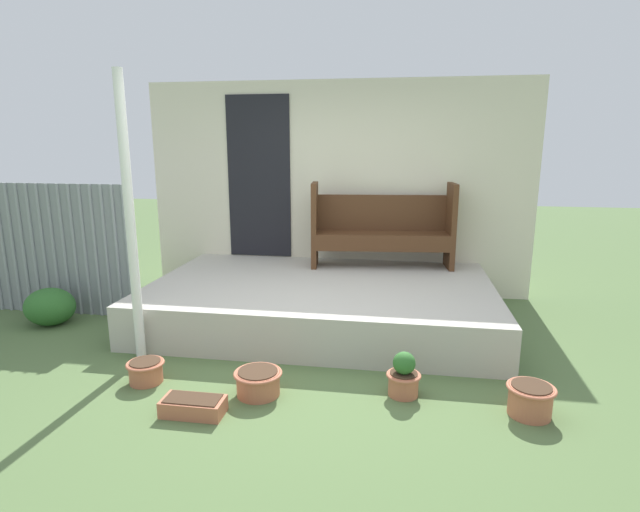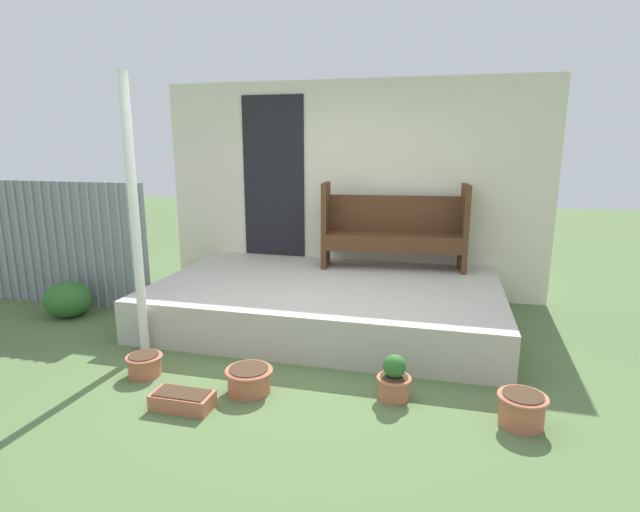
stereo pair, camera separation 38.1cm
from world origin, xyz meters
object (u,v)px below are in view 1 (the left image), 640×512
at_px(bench, 382,226).
at_px(planter_box_rect, 193,406).
at_px(flower_pot_middle, 258,381).
at_px(flower_pot_left, 146,370).
at_px(flower_pot_right, 404,376).
at_px(shrub_by_fence, 50,307).
at_px(support_post, 130,222).
at_px(flower_pot_far_right, 530,399).

height_order(bench, planter_box_rect, bench).
xyz_separation_m(bench, flower_pot_middle, (-0.81, -2.48, -0.81)).
height_order(flower_pot_left, planter_box_rect, flower_pot_left).
xyz_separation_m(flower_pot_right, planter_box_rect, (-1.45, -0.51, -0.09)).
xyz_separation_m(planter_box_rect, shrub_by_fence, (-2.19, 1.45, 0.13)).
bearing_deg(flower_pot_middle, bench, 71.93).
bearing_deg(support_post, flower_pot_middle, -20.96).
bearing_deg(flower_pot_middle, shrub_by_fence, 156.69).
height_order(support_post, planter_box_rect, support_post).
height_order(flower_pot_right, flower_pot_far_right, flower_pot_right).
bearing_deg(flower_pot_right, support_post, 172.65).
bearing_deg(flower_pot_far_right, bench, 114.92).
bearing_deg(planter_box_rect, flower_pot_far_right, 8.95).
distance_m(flower_pot_left, flower_pot_far_right, 2.89).
height_order(flower_pot_left, flower_pot_far_right, flower_pot_far_right).
distance_m(flower_pot_middle, flower_pot_right, 1.10).
bearing_deg(shrub_by_fence, support_post, -25.32).
bearing_deg(flower_pot_far_right, support_post, 172.04).
bearing_deg(bench, support_post, -140.69).
xyz_separation_m(bench, flower_pot_left, (-1.75, -2.43, -0.82)).
xyz_separation_m(flower_pot_left, flower_pot_far_right, (2.89, -0.03, 0.02)).
height_order(support_post, bench, support_post).
relative_size(support_post, flower_pot_left, 8.19).
distance_m(bench, planter_box_rect, 3.18).
relative_size(flower_pot_middle, flower_pot_right, 1.07).
height_order(flower_pot_left, shrub_by_fence, shrub_by_fence).
height_order(flower_pot_right, shrub_by_fence, shrub_by_fence).
relative_size(planter_box_rect, shrub_by_fence, 0.85).
bearing_deg(flower_pot_left, shrub_by_fence, 147.05).
distance_m(support_post, flower_pot_middle, 1.70).
relative_size(bench, flower_pot_far_right, 5.01).
bearing_deg(shrub_by_fence, flower_pot_left, -32.95).
bearing_deg(planter_box_rect, flower_pot_left, 144.86).
distance_m(support_post, bench, 2.87).
bearing_deg(flower_pot_left, flower_pot_right, 3.25).
relative_size(flower_pot_far_right, planter_box_rect, 0.76).
xyz_separation_m(flower_pot_left, flower_pot_middle, (0.94, -0.05, 0.01)).
xyz_separation_m(flower_pot_middle, planter_box_rect, (-0.37, -0.35, -0.05)).
relative_size(flower_pot_right, planter_box_rect, 0.79).
xyz_separation_m(flower_pot_left, planter_box_rect, (0.57, -0.40, -0.04)).
bearing_deg(flower_pot_right, bench, 96.72).
xyz_separation_m(flower_pot_left, flower_pot_right, (2.02, 0.11, 0.05)).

